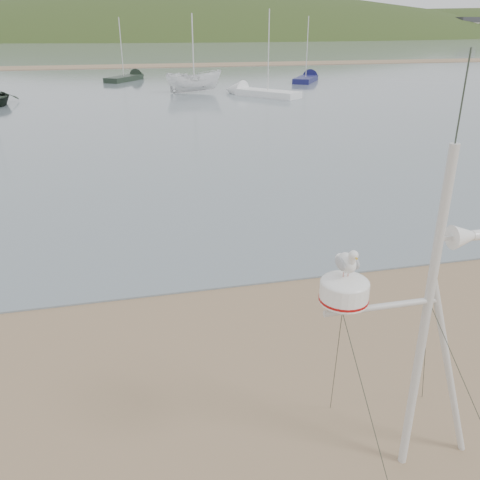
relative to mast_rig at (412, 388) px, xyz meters
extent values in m
plane|color=#82674B|center=(-3.90, 1.47, -1.30)|extent=(560.00, 560.00, 0.00)
cube|color=slate|center=(-3.90, 133.47, -1.28)|extent=(560.00, 256.00, 0.04)
cube|color=#82674B|center=(-3.90, 71.47, -1.22)|extent=(560.00, 7.00, 0.07)
ellipsoid|color=#263616|center=(36.10, 236.47, -23.30)|extent=(400.00, 180.00, 80.00)
ellipsoid|color=#263616|center=(176.10, 236.47, -16.70)|extent=(300.00, 135.00, 56.00)
cube|color=beige|center=(-39.90, 197.47, 2.70)|extent=(8.40, 6.30, 8.00)
cube|color=beige|center=(-13.90, 197.47, 2.70)|extent=(8.40, 6.30, 8.00)
cube|color=beige|center=(12.10, 197.47, 2.70)|extent=(8.40, 6.30, 8.00)
cube|color=beige|center=(38.10, 197.47, 2.70)|extent=(8.40, 6.30, 8.00)
cube|color=beige|center=(64.10, 197.47, 2.70)|extent=(8.40, 6.30, 8.00)
cube|color=beige|center=(90.10, 197.47, 2.70)|extent=(8.40, 6.30, 8.00)
cube|color=beige|center=(116.10, 197.47, 2.70)|extent=(8.40, 6.30, 8.00)
cube|color=beige|center=(142.10, 197.47, 2.70)|extent=(8.40, 6.30, 8.00)
cylinder|color=silver|center=(0.07, 0.05, 0.91)|extent=(0.11, 0.11, 4.41)
cylinder|color=silver|center=(0.53, 0.05, 0.14)|extent=(1.02, 0.09, 2.90)
cylinder|color=silver|center=(-0.54, 0.05, 1.24)|extent=(1.43, 0.08, 0.08)
cylinder|color=#2D382D|center=(0.07, 0.05, 3.56)|extent=(0.02, 0.02, 0.99)
cube|color=silver|center=(-1.04, 0.05, 1.33)|extent=(0.18, 0.18, 0.10)
cylinder|color=white|center=(-1.04, 0.05, 1.50)|extent=(0.55, 0.55, 0.24)
cylinder|color=#A50B0B|center=(-1.04, 0.05, 1.41)|extent=(0.56, 0.56, 0.03)
ellipsoid|color=white|center=(-1.04, 0.05, 1.62)|extent=(0.55, 0.55, 0.15)
cone|color=white|center=(0.37, 0.05, 2.04)|extent=(0.29, 0.29, 0.29)
cylinder|color=white|center=(0.57, 0.05, 2.04)|extent=(0.15, 0.12, 0.12)
cube|color=silver|center=(0.18, 0.05, 2.04)|extent=(0.22, 0.04, 0.04)
cylinder|color=tan|center=(-1.07, 0.05, 1.73)|extent=(0.01, 0.01, 0.08)
cylinder|color=tan|center=(-1.01, 0.05, 1.73)|extent=(0.01, 0.01, 0.08)
ellipsoid|color=white|center=(-1.04, 0.05, 1.86)|extent=(0.19, 0.30, 0.22)
ellipsoid|color=#A8ACB0|center=(-1.12, 0.04, 1.87)|extent=(0.06, 0.24, 0.14)
ellipsoid|color=#A8ACB0|center=(-0.96, 0.04, 1.87)|extent=(0.06, 0.24, 0.14)
cone|color=white|center=(-1.04, 0.21, 1.84)|extent=(0.10, 0.09, 0.10)
ellipsoid|color=white|center=(-1.04, -0.06, 1.95)|extent=(0.09, 0.09, 0.13)
sphere|color=white|center=(-1.04, -0.08, 2.01)|extent=(0.11, 0.11, 0.11)
cone|color=gold|center=(-1.04, -0.14, 2.01)|extent=(0.02, 0.06, 0.02)
imported|color=white|center=(3.33, 40.52, 1.14)|extent=(1.87, 1.82, 4.79)
cube|color=white|center=(8.80, 36.63, -1.01)|extent=(4.82, 5.41, 0.50)
cone|color=white|center=(6.60, 39.39, -1.01)|extent=(2.58, 2.61, 1.76)
cylinder|color=silver|center=(8.80, 36.63, 2.28)|extent=(0.08, 0.08, 6.06)
cube|color=#16174F|center=(15.73, 46.56, -1.01)|extent=(4.12, 5.27, 0.50)
cone|color=#16174F|center=(17.47, 49.38, -1.01)|extent=(2.36, 2.41, 1.65)
cylinder|color=silver|center=(15.73, 46.56, 2.09)|extent=(0.08, 0.08, 5.69)
cube|color=black|center=(-2.33, 51.71, -1.01)|extent=(4.18, 5.14, 0.50)
cone|color=black|center=(-0.52, 54.42, -1.01)|extent=(2.34, 2.39, 1.63)
cylinder|color=silver|center=(-2.33, 51.71, 2.04)|extent=(0.08, 0.08, 5.60)
camera|label=1|loc=(-3.33, -4.54, 4.27)|focal=38.00mm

